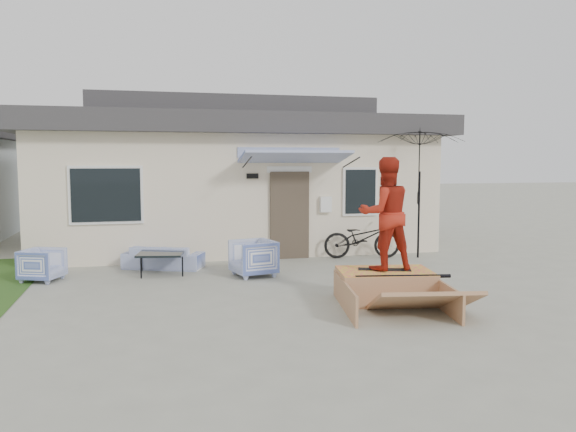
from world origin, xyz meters
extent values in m
plane|color=gray|center=(0.00, 0.00, 0.00)|extent=(90.00, 90.00, 0.00)
cube|color=beige|center=(0.00, 8.00, 1.50)|extent=(10.00, 7.00, 3.00)
cube|color=#303034|center=(0.00, 8.00, 3.25)|extent=(10.80, 7.80, 0.50)
cube|color=#303034|center=(0.00, 8.00, 3.80)|extent=(7.50, 4.50, 0.60)
cube|color=#483B2E|center=(1.00, 4.46, 1.05)|extent=(0.95, 0.08, 2.10)
cube|color=white|center=(-3.20, 4.47, 1.60)|extent=(1.60, 0.06, 1.30)
cube|color=white|center=(2.80, 4.47, 1.60)|extent=(0.90, 0.06, 1.20)
cube|color=#435AB1|center=(1.00, 3.95, 2.45)|extent=(2.50, 1.09, 0.29)
imported|color=#435AB1|center=(-2.00, 3.91, 0.33)|extent=(1.78, 1.12, 0.67)
imported|color=#435AB1|center=(-4.34, 3.09, 0.36)|extent=(0.86, 0.89, 0.71)
imported|color=#435AB1|center=(-0.24, 2.59, 0.41)|extent=(0.91, 0.95, 0.83)
cube|color=black|center=(-2.06, 3.30, 0.23)|extent=(1.07, 1.07, 0.45)
imported|color=black|center=(2.72, 4.10, 0.59)|extent=(1.94, 0.97, 1.18)
cylinder|color=black|center=(4.08, 3.84, 1.05)|extent=(0.05, 0.05, 2.10)
imported|color=black|center=(4.08, 3.84, 1.75)|extent=(2.33, 2.20, 0.90)
cube|color=black|center=(1.54, 0.04, 0.54)|extent=(0.90, 0.51, 0.05)
imported|color=#AA2314|center=(1.54, 0.04, 1.51)|extent=(0.94, 0.73, 1.89)
camera|label=1|loc=(-2.32, -8.76, 2.35)|focal=35.56mm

